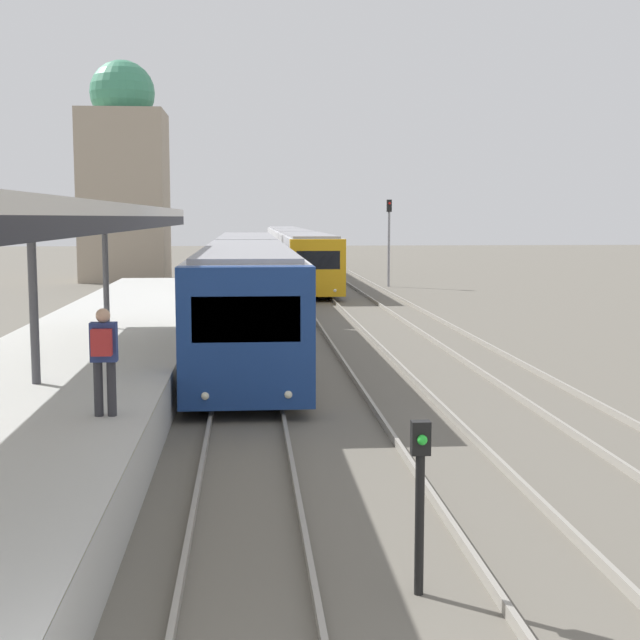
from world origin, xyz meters
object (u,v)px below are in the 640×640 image
object	(u,v)px
train_near	(247,278)
train_far	(293,249)
signal_mast_far	(389,232)
signal_post_near	(420,488)
person_on_platform	(104,353)

from	to	relation	value
train_near	train_far	xyz separation A→B (m)	(3.34, 32.09, -0.04)
signal_mast_far	signal_post_near	bearing A→B (deg)	-98.58
train_far	signal_mast_far	size ratio (longest dim) A/B	9.39
train_far	signal_post_near	xyz separation A→B (m)	(-1.51, -56.14, -0.55)
train_far	signal_mast_far	distance (m)	15.04
train_near	train_far	world-z (taller)	train_near
train_near	signal_post_near	xyz separation A→B (m)	(1.83, -24.05, -0.59)
train_near	signal_post_near	world-z (taller)	train_near
train_far	signal_post_near	size ratio (longest dim) A/B	24.85
person_on_platform	train_far	xyz separation A→B (m)	(5.50, 51.53, -0.24)
person_on_platform	signal_mast_far	world-z (taller)	signal_mast_far
train_far	signal_post_near	world-z (taller)	train_far
train_near	train_far	size ratio (longest dim) A/B	0.68
person_on_platform	signal_post_near	bearing A→B (deg)	-49.06
person_on_platform	signal_post_near	distance (m)	6.14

